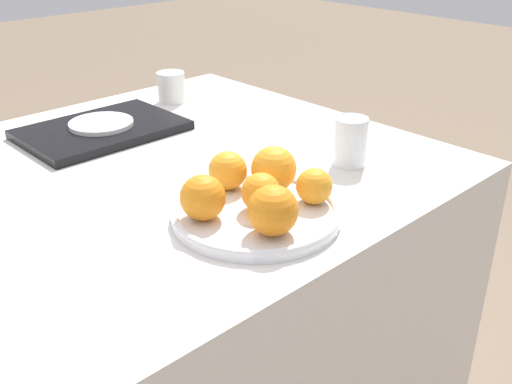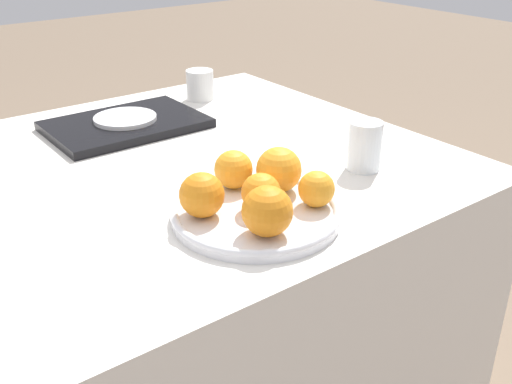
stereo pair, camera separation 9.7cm
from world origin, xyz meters
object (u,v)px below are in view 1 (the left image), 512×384
(fruit_platter, at_px, (256,213))
(water_glass, at_px, (350,142))
(orange_2, at_px, (273,210))
(orange_5, at_px, (203,198))
(orange_4, at_px, (274,169))
(side_plate, at_px, (101,124))
(orange_0, at_px, (261,192))
(cup_1, at_px, (171,87))
(orange_3, at_px, (228,170))
(orange_1, at_px, (314,186))
(serving_tray, at_px, (102,130))

(fruit_platter, xyz_separation_m, water_glass, (0.29, 0.04, 0.04))
(orange_2, height_order, orange_5, orange_2)
(orange_4, distance_m, side_plate, 0.50)
(orange_0, distance_m, cup_1, 0.69)
(fruit_platter, distance_m, orange_2, 0.09)
(side_plate, bearing_deg, orange_3, -90.14)
(fruit_platter, height_order, orange_2, orange_2)
(orange_2, bearing_deg, orange_1, 12.06)
(serving_tray, height_order, cup_1, cup_1)
(orange_5, bearing_deg, serving_tray, 78.18)
(orange_0, xyz_separation_m, orange_4, (0.07, 0.04, 0.01))
(orange_3, bearing_deg, fruit_platter, -103.66)
(orange_0, distance_m, orange_4, 0.08)
(water_glass, height_order, side_plate, water_glass)
(water_glass, relative_size, serving_tray, 0.28)
(orange_1, relative_size, water_glass, 0.63)
(fruit_platter, relative_size, orange_0, 4.33)
(cup_1, bearing_deg, side_plate, -161.02)
(cup_1, bearing_deg, water_glass, -89.20)
(fruit_platter, relative_size, orange_5, 3.82)
(fruit_platter, height_order, serving_tray, fruit_platter)
(orange_4, relative_size, orange_5, 1.08)
(orange_4, bearing_deg, orange_5, 179.28)
(orange_3, xyz_separation_m, orange_5, (-0.10, -0.06, 0.00))
(orange_2, xyz_separation_m, orange_4, (0.11, 0.11, 0.00))
(orange_0, height_order, water_glass, water_glass)
(water_glass, xyz_separation_m, side_plate, (-0.27, 0.50, -0.02))
(fruit_platter, relative_size, water_glass, 2.90)
(orange_2, bearing_deg, orange_4, 44.55)
(orange_5, relative_size, cup_1, 0.94)
(orange_5, xyz_separation_m, cup_1, (0.36, 0.58, -0.01))
(side_plate, xyz_separation_m, cup_1, (0.26, 0.09, 0.01))
(orange_0, distance_m, serving_tray, 0.54)
(orange_2, height_order, orange_3, orange_2)
(orange_3, bearing_deg, side_plate, 89.86)
(water_glass, height_order, cup_1, water_glass)
(orange_3, bearing_deg, orange_1, -64.36)
(orange_1, bearing_deg, orange_4, 99.30)
(orange_0, bearing_deg, fruit_platter, 151.25)
(orange_3, distance_m, orange_5, 0.12)
(water_glass, bearing_deg, orange_2, -161.28)
(orange_4, height_order, cup_1, orange_4)
(orange_0, distance_m, side_plate, 0.54)
(serving_tray, bearing_deg, fruit_platter, -92.65)
(water_glass, bearing_deg, side_plate, 118.52)
(orange_2, bearing_deg, side_plate, 84.59)
(orange_4, relative_size, side_plate, 0.56)
(orange_5, bearing_deg, orange_4, -0.72)
(orange_2, distance_m, serving_tray, 0.61)
(orange_0, bearing_deg, orange_4, 30.38)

